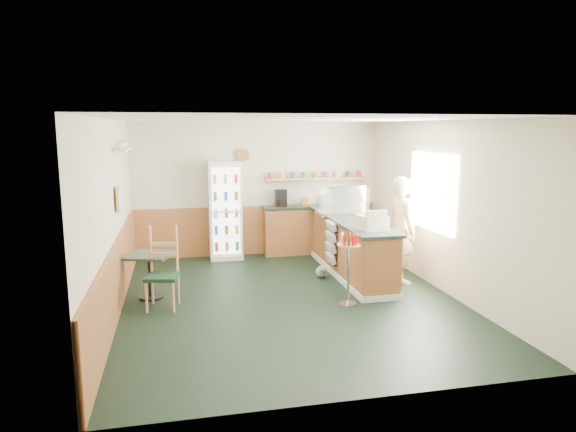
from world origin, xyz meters
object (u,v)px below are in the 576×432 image
object	(u,v)px
cash_register	(372,222)
shopkeeper	(402,230)
condiment_stand	(349,256)
cafe_table	(150,267)
drinks_fridge	(225,210)
display_case	(342,201)
cafe_chair	(162,265)

from	to	relation	value
cash_register	shopkeeper	distance (m)	0.83
shopkeeper	condiment_stand	world-z (taller)	shopkeeper
shopkeeper	cafe_table	bearing A→B (deg)	87.12
cash_register	drinks_fridge	bearing A→B (deg)	118.37
drinks_fridge	shopkeeper	size ratio (longest dim) A/B	1.08
display_case	cafe_table	xyz separation A→B (m)	(-3.40, -1.07, -0.77)
condiment_stand	cafe_chair	size ratio (longest dim) A/B	0.90
shopkeeper	cafe_chair	xyz separation A→B (m)	(-3.91, -0.39, -0.28)
display_case	cash_register	world-z (taller)	display_case
display_case	cash_register	distance (m)	1.47
cash_register	cafe_table	xyz separation A→B (m)	(-3.40, 0.40, -0.63)
cafe_table	cafe_chair	bearing A→B (deg)	-64.28
shopkeeper	condiment_stand	xyz separation A→B (m)	(-1.24, -0.90, -0.16)
shopkeeper	condiment_stand	distance (m)	1.54
cash_register	cafe_chair	size ratio (longest dim) A/B	0.35
condiment_stand	cafe_table	distance (m)	3.01
shopkeeper	cash_register	bearing A→B (deg)	116.40
display_case	cafe_chair	size ratio (longest dim) A/B	0.76
display_case	cafe_table	bearing A→B (deg)	-162.56
cafe_table	cafe_chair	size ratio (longest dim) A/B	0.68
shopkeeper	display_case	bearing A→B (deg)	30.30
cafe_chair	cafe_table	bearing A→B (deg)	126.16
drinks_fridge	display_case	distance (m)	2.37
drinks_fridge	cafe_table	world-z (taller)	drinks_fridge
drinks_fridge	cafe_chair	size ratio (longest dim) A/B	1.64
drinks_fridge	shopkeeper	world-z (taller)	drinks_fridge
cash_register	cafe_table	bearing A→B (deg)	163.96
drinks_fridge	cafe_table	xyz separation A→B (m)	(-1.36, -2.24, -0.48)
cash_register	shopkeeper	bearing A→B (deg)	19.81
shopkeeper	cafe_chair	size ratio (longest dim) A/B	1.51
cafe_table	condiment_stand	bearing A→B (deg)	-17.59
cafe_table	cafe_chair	xyz separation A→B (m)	(0.19, -0.39, 0.13)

